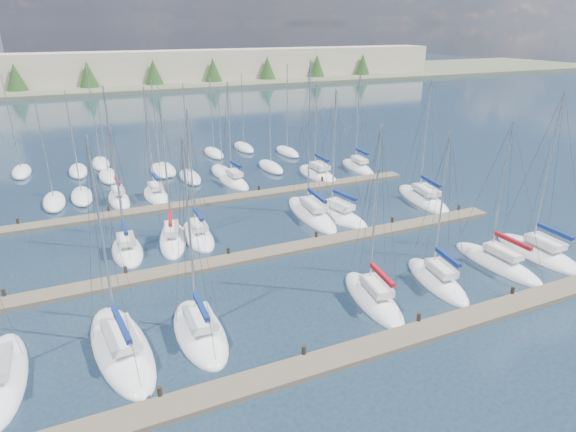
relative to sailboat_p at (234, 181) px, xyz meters
name	(u,v)px	position (x,y,z in m)	size (l,w,h in m)	color
ground	(171,142)	(-2.49, 24.56, -0.19)	(400.00, 400.00, 0.00)	#223444
dock_near	(372,347)	(-2.49, -33.43, -0.04)	(44.00, 1.93, 1.10)	#6B5E4C
dock_mid	(278,251)	(-2.49, -19.43, -0.04)	(44.00, 1.93, 1.10)	#6B5E4C
dock_far	(227,199)	(-2.49, -5.43, -0.04)	(44.00, 1.93, 1.10)	#6B5E4C
sailboat_p	(234,181)	(0.00, 0.00, 0.00)	(2.95, 7.32, 12.35)	white
sailboat_h	(127,251)	(-13.91, -14.34, -0.01)	(2.59, 6.45, 11.13)	white
sailboat_f	(497,263)	(12.33, -28.50, -0.01)	(2.61, 8.41, 12.04)	white
sailboat_r	(358,167)	(16.75, -0.83, 0.00)	(2.88, 7.98, 12.94)	white
sailboat_d	(373,298)	(0.53, -28.95, 0.00)	(3.38, 7.96, 12.75)	white
sailboat_q	(318,174)	(10.55, -1.38, -0.02)	(3.05, 8.54, 12.34)	white
sailboat_i	(173,239)	(-10.00, -13.56, 0.01)	(3.70, 8.16, 13.02)	white
sailboat_n	(119,199)	(-13.15, -1.03, 0.01)	(2.25, 6.95, 12.71)	white
sailboat_c	(200,332)	(-11.27, -27.87, -0.01)	(2.94, 7.67, 12.85)	white
sailboat_e	(437,280)	(6.18, -28.78, 0.00)	(3.42, 7.55, 11.83)	white
sailboat_k	(311,214)	(3.76, -13.11, 0.00)	(3.53, 10.53, 15.41)	white
sailboat_l	(336,215)	(5.92, -14.34, -0.01)	(4.29, 8.86, 12.86)	white
sailboat_m	(423,199)	(16.67, -14.12, -0.02)	(4.64, 10.02, 13.25)	white
sailboat_a	(1,377)	(-21.95, -27.51, -0.01)	(2.55, 8.42, 12.10)	white
sailboat_o	(156,195)	(-9.29, -1.22, 0.01)	(2.64, 6.58, 12.44)	white
sailboat_b	(121,348)	(-15.82, -27.53, -0.02)	(4.09, 10.00, 13.22)	white
sailboat_j	(198,236)	(-7.82, -13.74, 0.00)	(2.60, 7.06, 12.03)	white
sailboat_g	(538,253)	(16.83, -28.57, -0.01)	(3.12, 8.34, 13.78)	white
distant_boats	(162,169)	(-6.83, 8.32, 0.10)	(36.93, 20.75, 13.30)	#9EA0A5
shoreline	(65,60)	(-15.78, 114.33, 7.25)	(400.00, 60.00, 38.00)	#666B51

